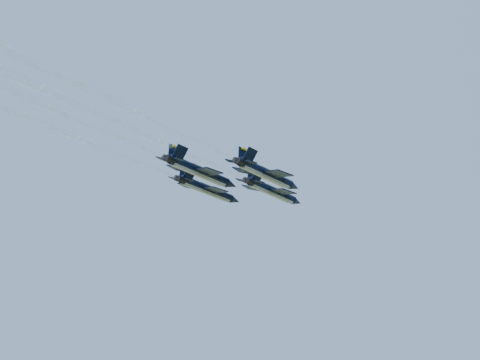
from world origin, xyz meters
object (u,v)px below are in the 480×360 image
(jet_left, at_px, (208,190))
(jet_slot, at_px, (201,172))
(jet_right, at_px, (267,174))
(jet_lead, at_px, (273,191))

(jet_left, height_order, jet_slot, same)
(jet_left, xyz_separation_m, jet_right, (15.84, -6.58, 0.00))
(jet_right, distance_m, jet_slot, 13.11)
(jet_right, bearing_deg, jet_slot, -128.60)
(jet_left, relative_size, jet_right, 1.00)
(jet_lead, height_order, jet_right, same)
(jet_lead, height_order, jet_left, same)
(jet_left, distance_m, jet_right, 17.15)
(jet_lead, height_order, jet_slot, same)
(jet_lead, distance_m, jet_right, 13.44)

